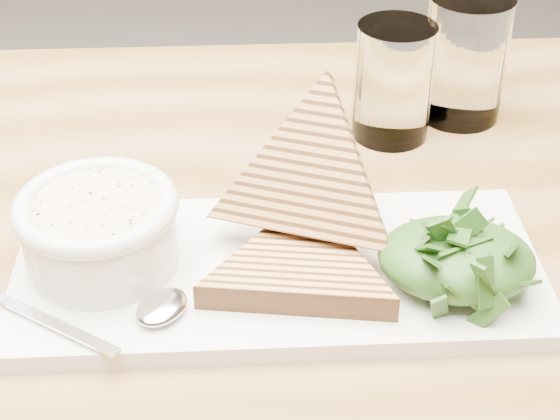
# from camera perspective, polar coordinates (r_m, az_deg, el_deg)

# --- Properties ---
(table_top) EXTENTS (1.31, 0.96, 0.04)m
(table_top) POSITION_cam_1_polar(r_m,az_deg,el_deg) (0.66, -0.91, -5.43)
(table_top) COLOR olive
(table_top) RESTS_ON ground
(platter) EXTENTS (0.41, 0.22, 0.02)m
(platter) POSITION_cam_1_polar(r_m,az_deg,el_deg) (0.64, -0.13, -4.13)
(platter) COLOR white
(platter) RESTS_ON table_top
(soup_bowl) EXTENTS (0.11, 0.11, 0.04)m
(soup_bowl) POSITION_cam_1_polar(r_m,az_deg,el_deg) (0.63, -11.83, -1.85)
(soup_bowl) COLOR white
(soup_bowl) RESTS_ON platter
(soup) EXTENTS (0.09, 0.09, 0.01)m
(soup) POSITION_cam_1_polar(r_m,az_deg,el_deg) (0.62, -12.13, 0.13)
(soup) COLOR beige
(soup) RESTS_ON soup_bowl
(bowl_rim) EXTENTS (0.12, 0.12, 0.01)m
(bowl_rim) POSITION_cam_1_polar(r_m,az_deg,el_deg) (0.62, -12.15, 0.28)
(bowl_rim) COLOR white
(bowl_rim) RESTS_ON soup_bowl
(sandwich_flat) EXTENTS (0.16, 0.16, 0.02)m
(sandwich_flat) POSITION_cam_1_polar(r_m,az_deg,el_deg) (0.61, 1.33, -3.82)
(sandwich_flat) COLOR #BC8248
(sandwich_flat) RESTS_ON platter
(sandwich_lean) EXTENTS (0.20, 0.20, 0.18)m
(sandwich_lean) POSITION_cam_1_polar(r_m,az_deg,el_deg) (0.63, 1.94, 1.94)
(sandwich_lean) COLOR #BC8248
(sandwich_lean) RESTS_ON sandwich_flat
(salad_base) EXTENTS (0.11, 0.09, 0.04)m
(salad_base) POSITION_cam_1_polar(r_m,az_deg,el_deg) (0.62, 11.66, -3.22)
(salad_base) COLOR #14340B
(salad_base) RESTS_ON platter
(arugula_pile) EXTENTS (0.11, 0.10, 0.05)m
(arugula_pile) POSITION_cam_1_polar(r_m,az_deg,el_deg) (0.61, 11.72, -2.80)
(arugula_pile) COLOR #315E24
(arugula_pile) RESTS_ON platter
(spoon_bowl) EXTENTS (0.05, 0.05, 0.01)m
(spoon_bowl) POSITION_cam_1_polar(r_m,az_deg,el_deg) (0.59, -7.86, -6.40)
(spoon_bowl) COLOR silver
(spoon_bowl) RESTS_ON platter
(spoon_handle) EXTENTS (0.10, 0.05, 0.00)m
(spoon_handle) POSITION_cam_1_polar(r_m,az_deg,el_deg) (0.60, -14.66, -7.39)
(spoon_handle) COLOR silver
(spoon_handle) RESTS_ON platter
(glass_near) EXTENTS (0.07, 0.07, 0.11)m
(glass_near) POSITION_cam_1_polar(r_m,az_deg,el_deg) (0.80, 7.55, 8.45)
(glass_near) COLOR white
(glass_near) RESTS_ON table_top
(glass_far) EXTENTS (0.08, 0.08, 0.12)m
(glass_far) POSITION_cam_1_polar(r_m,az_deg,el_deg) (0.84, 12.19, 9.82)
(glass_far) COLOR white
(glass_far) RESTS_ON table_top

